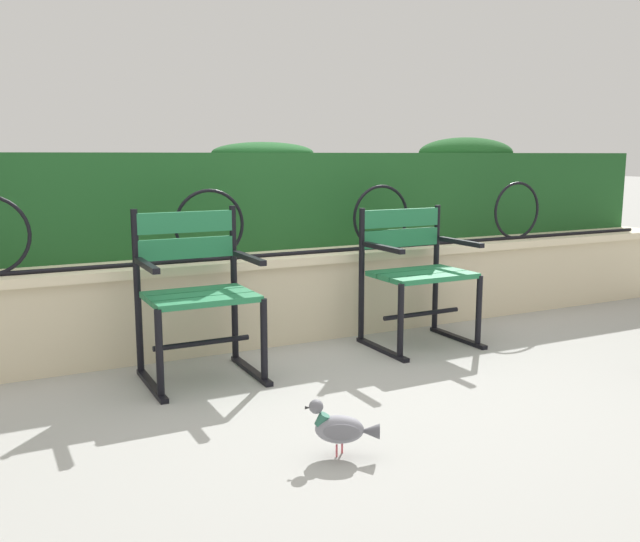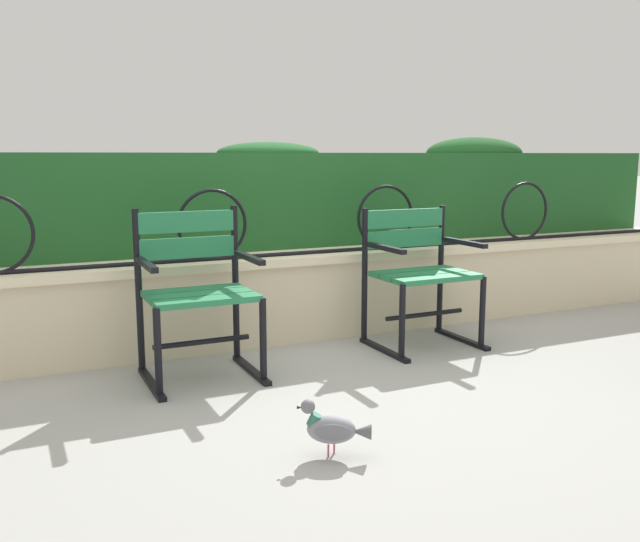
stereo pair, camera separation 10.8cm
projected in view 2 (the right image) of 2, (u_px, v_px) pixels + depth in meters
name	position (u px, v px, depth m)	size (l,w,h in m)	color
ground_plane	(330.00, 378.00, 3.58)	(60.00, 60.00, 0.00)	#9E9E99
stone_wall	(270.00, 297.00, 4.29)	(6.86, 0.41, 0.54)	beige
iron_arch_fence	(223.00, 230.00, 4.02)	(6.33, 0.02, 0.42)	black
hedge_row	(251.00, 196.00, 4.59)	(6.72, 0.52, 0.74)	#1E5123
park_chair_left	(196.00, 289.00, 3.56)	(0.57, 0.52, 0.88)	#237547
park_chair_right	(418.00, 270.00, 4.17)	(0.61, 0.53, 0.83)	#237547
pigeon_far_side	(333.00, 428.00, 2.64)	(0.27, 0.19, 0.22)	gray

